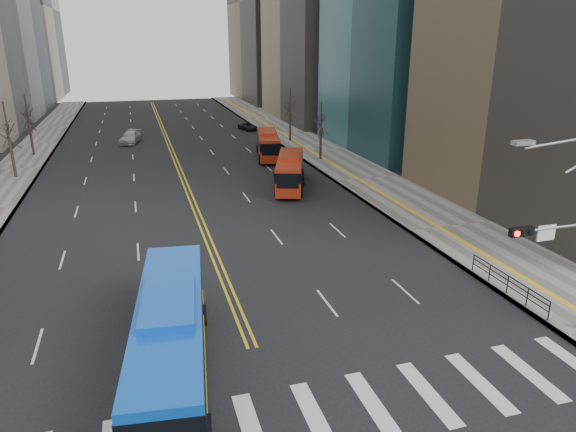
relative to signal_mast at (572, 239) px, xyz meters
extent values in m
plane|color=black|center=(-13.77, -2.00, -4.86)|extent=(220.00, 220.00, 0.00)
cube|color=slate|center=(3.73, 43.00, -4.78)|extent=(7.00, 130.00, 0.15)
cube|color=slate|center=(-30.27, 43.00, -4.78)|extent=(5.00, 130.00, 0.15)
cube|color=silver|center=(-14.95, -2.00, -4.85)|extent=(0.70, 4.00, 0.01)
cube|color=silver|center=(-12.58, -2.00, -4.85)|extent=(0.70, 4.00, 0.01)
cube|color=silver|center=(-10.22, -2.00, -4.85)|extent=(0.70, 4.00, 0.01)
cube|color=silver|center=(-7.86, -2.00, -4.85)|extent=(0.70, 4.00, 0.01)
cube|color=silver|center=(-5.49, -2.00, -4.85)|extent=(0.70, 4.00, 0.01)
cube|color=silver|center=(-3.13, -2.00, -4.85)|extent=(0.70, 4.00, 0.01)
cube|color=silver|center=(-0.77, -2.00, -4.85)|extent=(0.70, 4.00, 0.01)
cube|color=gold|center=(-13.97, 53.00, -4.85)|extent=(0.15, 100.00, 0.01)
cube|color=gold|center=(-13.57, 53.00, -4.85)|extent=(0.15, 100.00, 0.01)
cube|color=gray|center=(-42.77, 123.00, 15.14)|extent=(18.00, 30.00, 40.00)
cube|color=brown|center=(15.23, 101.00, 16.14)|extent=(18.00, 30.00, 42.00)
cylinder|color=gray|center=(-0.82, 0.00, 0.64)|extent=(4.50, 0.12, 0.12)
cube|color=black|center=(-2.77, 0.00, 0.64)|extent=(1.10, 0.28, 0.38)
cylinder|color=#FF190C|center=(-3.12, -0.16, 0.64)|extent=(0.24, 0.08, 0.24)
cylinder|color=black|center=(-2.77, -0.16, 0.64)|extent=(0.24, 0.08, 0.24)
cylinder|color=black|center=(-2.42, -0.16, 0.64)|extent=(0.24, 0.08, 0.24)
cube|color=white|center=(-1.47, 0.00, 0.44)|extent=(0.90, 0.06, 0.70)
cube|color=#999993|center=(-3.37, 0.00, 4.44)|extent=(0.90, 0.35, 0.18)
cube|color=black|center=(0.53, 4.00, -3.71)|extent=(0.04, 6.00, 0.04)
cylinder|color=black|center=(0.53, 1.00, -4.21)|extent=(0.06, 0.06, 1.00)
cylinder|color=black|center=(0.53, 2.50, -4.21)|extent=(0.06, 0.06, 1.00)
cylinder|color=black|center=(0.53, 4.00, -4.21)|extent=(0.06, 0.06, 1.00)
cylinder|color=black|center=(0.53, 5.50, -4.21)|extent=(0.06, 0.06, 1.00)
cylinder|color=black|center=(0.53, 7.00, -4.21)|extent=(0.06, 0.06, 1.00)
cylinder|color=#2C231B|center=(-29.77, 39.00, -2.86)|extent=(0.28, 0.28, 4.00)
cylinder|color=#2C231B|center=(-29.77, 50.00, -2.96)|extent=(0.28, 0.28, 3.80)
cylinder|color=#2C231B|center=(2.23, 38.00, -3.11)|extent=(0.28, 0.28, 3.50)
cylinder|color=#2C231B|center=(2.23, 50.00, -2.98)|extent=(0.28, 0.28, 3.75)
cube|color=blue|center=(-17.30, 2.00, -3.05)|extent=(3.97, 12.46, 2.92)
cube|color=black|center=(-17.30, 2.00, -2.48)|extent=(4.03, 12.49, 1.04)
cube|color=blue|center=(-17.30, 2.00, -1.49)|extent=(2.53, 4.50, 0.40)
cube|color=#FAAF0D|center=(-17.30, 2.00, -4.31)|extent=(4.03, 12.49, 0.35)
cylinder|color=black|center=(-16.49, -2.04, -4.36)|extent=(0.42, 1.03, 1.00)
cylinder|color=black|center=(-18.11, 6.04, -4.36)|extent=(0.42, 1.03, 1.00)
cylinder|color=black|center=(-15.57, 5.74, -4.36)|extent=(0.42, 1.03, 1.00)
cube|color=#AC2B12|center=(-4.44, 28.00, -3.27)|extent=(5.24, 9.87, 2.47)
cube|color=black|center=(-4.44, 28.00, -2.76)|extent=(5.30, 9.91, 0.90)
cube|color=#AC2B12|center=(-4.44, 28.00, -1.94)|extent=(2.77, 3.78, 0.40)
cylinder|color=black|center=(-6.49, 25.43, -4.36)|extent=(0.61, 1.04, 1.00)
cylinder|color=black|center=(-4.41, 24.71, -4.36)|extent=(0.61, 1.04, 1.00)
cylinder|color=black|center=(-4.47, 31.29, -4.36)|extent=(0.61, 1.04, 1.00)
cylinder|color=black|center=(-2.39, 30.57, -4.36)|extent=(0.61, 1.04, 1.00)
cube|color=#AC2B12|center=(-3.16, 41.13, -3.27)|extent=(4.07, 9.95, 2.47)
cube|color=black|center=(-3.16, 41.13, -2.76)|extent=(4.13, 9.98, 0.90)
cube|color=#AC2B12|center=(-3.16, 41.13, -1.93)|extent=(2.40, 3.68, 0.40)
cylinder|color=black|center=(-4.85, 38.30, -4.36)|extent=(0.49, 1.04, 1.00)
cylinder|color=black|center=(-2.68, 37.87, -4.36)|extent=(0.49, 1.04, 1.00)
cylinder|color=black|center=(-3.63, 44.39, -4.36)|extent=(0.49, 1.04, 1.00)
cylinder|color=black|center=(-1.47, 43.96, -4.36)|extent=(0.49, 1.04, 1.00)
imported|color=black|center=(-4.17, 29.37, -4.11)|extent=(2.29, 4.54, 1.49)
imported|color=#A9A9AE|center=(-18.60, 55.11, -4.10)|extent=(3.38, 5.57, 1.51)
imported|color=black|center=(-1.27, 60.85, -4.30)|extent=(2.81, 4.31, 1.10)
camera|label=1|loc=(-17.92, -16.46, 8.25)|focal=32.00mm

